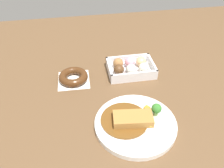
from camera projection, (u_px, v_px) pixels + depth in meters
name	position (u px, v px, depth m)	size (l,w,h in m)	color
ground_plane	(137.00, 105.00, 0.84)	(1.60, 1.60, 0.00)	brown
curry_plate	(135.00, 123.00, 0.76)	(0.26, 0.26, 0.06)	white
donut_box	(131.00, 68.00, 0.98)	(0.19, 0.13, 0.05)	white
chocolate_ring_donut	(73.00, 77.00, 0.94)	(0.12, 0.12, 0.03)	white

